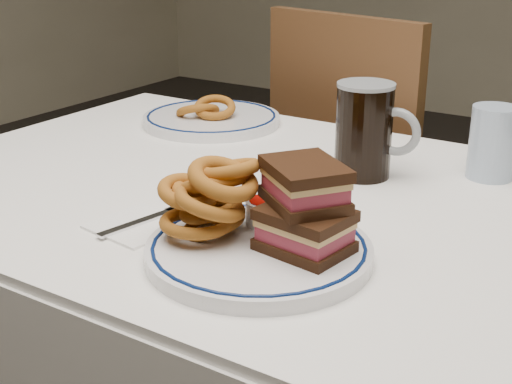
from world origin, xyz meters
The scene contains 11 objects.
dining_table centered at (0.00, 0.00, 0.64)m, with size 1.27×0.87×0.75m.
chair_far centered at (-0.12, 0.70, 0.52)m, with size 0.54×0.54×0.96m.
main_plate centered at (0.13, -0.22, 0.76)m, with size 0.30×0.30×0.02m.
reuben_sandwich centered at (0.19, -0.20, 0.83)m, with size 0.14×0.13×0.11m.
onion_rings_main centered at (0.06, -0.22, 0.82)m, with size 0.14×0.14×0.13m.
ketchup_ramekin centered at (0.10, -0.15, 0.79)m, with size 0.06×0.06×0.04m.
beer_mug centered at (0.11, 0.15, 0.83)m, with size 0.15×0.10×0.16m.
water_glass centered at (0.30, 0.26, 0.81)m, with size 0.08×0.08×0.12m, color #A8BDD8.
far_plate centered at (-0.31, 0.28, 0.76)m, with size 0.30×0.30×0.02m.
onion_rings_far centered at (-0.32, 0.27, 0.78)m, with size 0.14×0.11×0.07m.
napkin_fork centered at (-0.07, -0.22, 0.75)m, with size 0.13×0.16×0.01m.
Camera 1 is at (0.58, -0.93, 1.16)m, focal length 50.00 mm.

